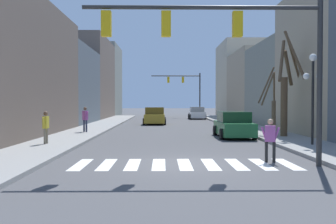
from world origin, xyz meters
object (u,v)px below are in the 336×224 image
object	(u,v)px
traffic_signal_near	(228,38)
car_at_intersection	(234,125)
car_parked_right_near	(197,113)
car_driving_toward_lane	(155,116)
pedestrian_on_left_sidewalk	(46,125)
street_lamp_right_corner	(313,80)
pedestrian_waiting_at_curb	(270,137)
traffic_signal_far	(186,85)
street_tree_left_far	(286,89)
street_tree_left_mid	(272,106)
pedestrian_crossing_street	(85,117)

from	to	relation	value
traffic_signal_near	car_at_intersection	bearing A→B (deg)	78.59
car_parked_right_near	car_at_intersection	bearing A→B (deg)	179.96
car_driving_toward_lane	pedestrian_on_left_sidewalk	size ratio (longest dim) A/B	2.88
street_lamp_right_corner	pedestrian_waiting_at_curb	distance (m)	5.93
pedestrian_on_left_sidewalk	traffic_signal_far	bearing A→B (deg)	-9.69
pedestrian_on_left_sidewalk	street_tree_left_far	distance (m)	13.66
traffic_signal_far	street_tree_left_far	size ratio (longest dim) A/B	1.11
traffic_signal_far	car_at_intersection	distance (m)	31.57
street_tree_left_mid	traffic_signal_far	bearing A→B (deg)	96.56
pedestrian_on_left_sidewalk	pedestrian_waiting_at_curb	bearing A→B (deg)	-113.33
pedestrian_on_left_sidewalk	pedestrian_waiting_at_curb	size ratio (longest dim) A/B	1.00
traffic_signal_far	pedestrian_crossing_street	size ratio (longest dim) A/B	4.11
car_at_intersection	pedestrian_waiting_at_curb	bearing A→B (deg)	177.22
car_parked_right_near	pedestrian_crossing_street	distance (m)	24.95
traffic_signal_far	car_at_intersection	bearing A→B (deg)	-88.04
pedestrian_on_left_sidewalk	street_tree_left_far	xyz separation A→B (m)	(12.92, 4.04, 1.86)
pedestrian_waiting_at_curb	pedestrian_crossing_street	distance (m)	15.42
car_at_intersection	street_tree_left_mid	size ratio (longest dim) A/B	1.11
car_parked_right_near	pedestrian_on_left_sidewalk	size ratio (longest dim) A/B	2.62
traffic_signal_near	pedestrian_crossing_street	distance (m)	15.59
pedestrian_on_left_sidewalk	pedestrian_crossing_street	distance (m)	7.52
traffic_signal_far	pedestrian_waiting_at_curb	xyz separation A→B (m)	(0.59, -41.19, -3.61)
car_driving_toward_lane	street_tree_left_far	distance (m)	17.20
car_parked_right_near	pedestrian_waiting_at_curb	bearing A→B (deg)	179.20
pedestrian_crossing_street	street_tree_left_mid	bearing A→B (deg)	-143.55
car_driving_toward_lane	traffic_signal_near	bearing A→B (deg)	6.70
street_lamp_right_corner	pedestrian_crossing_street	world-z (taller)	street_lamp_right_corner
street_tree_left_mid	car_driving_toward_lane	bearing A→B (deg)	118.96
car_parked_right_near	pedestrian_waiting_at_curb	world-z (taller)	pedestrian_waiting_at_curb
street_tree_left_mid	car_parked_right_near	bearing A→B (deg)	95.59
street_tree_left_mid	street_tree_left_far	bearing A→B (deg)	-71.88
traffic_signal_far	street_tree_left_far	bearing A→B (deg)	-82.93
traffic_signal_far	car_at_intersection	size ratio (longest dim) A/B	1.48
car_parked_right_near	street_tree_left_far	size ratio (longest dim) A/B	0.66
car_parked_right_near	street_tree_left_mid	xyz separation A→B (m)	(2.46, -25.14, 1.19)
traffic_signal_near	street_lamp_right_corner	bearing A→B (deg)	47.27
street_lamp_right_corner	pedestrian_on_left_sidewalk	size ratio (longest dim) A/B	2.74
traffic_signal_near	street_tree_left_mid	bearing A→B (deg)	67.54
car_parked_right_near	street_tree_left_far	distance (m)	26.75
traffic_signal_near	street_tree_left_far	bearing A→B (deg)	62.74
car_at_intersection	traffic_signal_far	bearing A→B (deg)	1.96
car_driving_toward_lane	pedestrian_waiting_at_curb	bearing A→B (deg)	10.89
street_tree_left_far	pedestrian_crossing_street	bearing A→B (deg)	164.48
traffic_signal_near	pedestrian_on_left_sidewalk	distance (m)	10.28
car_driving_toward_lane	pedestrian_waiting_at_curb	size ratio (longest dim) A/B	2.89
car_at_intersection	pedestrian_on_left_sidewalk	bearing A→B (deg)	116.20
pedestrian_waiting_at_curb	street_tree_left_far	size ratio (longest dim) A/B	0.25
car_driving_toward_lane	pedestrian_on_left_sidewalk	xyz separation A→B (m)	(-4.89, -19.10, 0.30)
traffic_signal_far	street_tree_left_mid	bearing A→B (deg)	-83.44
car_at_intersection	car_parked_right_near	world-z (taller)	car_at_intersection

